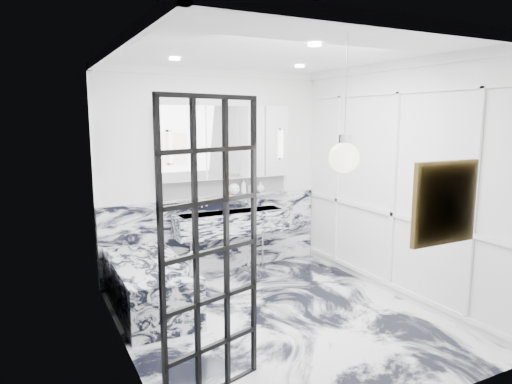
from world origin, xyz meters
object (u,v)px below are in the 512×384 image
crittall_door (212,251)px  mirror_cabinet (226,142)px  bathtub (149,285)px  trough_sink (232,222)px

crittall_door → mirror_cabinet: (1.27, 2.65, 0.67)m
crittall_door → mirror_cabinet: mirror_cabinet is taller
crittall_door → bathtub: (-0.06, 1.82, -0.88)m
trough_sink → mirror_cabinet: bearing=90.0°
trough_sink → bathtub: (-1.33, -0.66, -0.45)m
mirror_cabinet → bathtub: (-1.32, -0.83, -1.54)m
crittall_door → mirror_cabinet: bearing=47.7°
trough_sink → bathtub: trough_sink is taller
mirror_cabinet → trough_sink: bearing=-90.0°
bathtub → crittall_door: bearing=-88.2°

